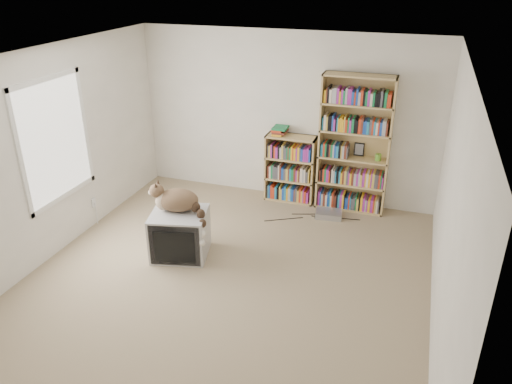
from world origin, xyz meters
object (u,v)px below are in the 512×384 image
(bookcase_short, at_px, (291,170))
(crt_tv, at_px, (180,234))
(dvd_player, at_px, (329,214))
(bookcase_tall, at_px, (354,148))
(cat, at_px, (181,205))

(bookcase_short, bearing_deg, crt_tv, -114.04)
(dvd_player, bearing_deg, bookcase_tall, 53.24)
(bookcase_short, bearing_deg, bookcase_tall, 0.16)
(cat, height_order, dvd_player, cat)
(cat, bearing_deg, bookcase_short, 52.42)
(cat, height_order, bookcase_short, bookcase_short)
(cat, bearing_deg, crt_tv, -151.89)
(cat, xyz_separation_m, bookcase_tall, (1.77, 1.95, 0.25))
(bookcase_short, distance_m, dvd_player, 0.91)
(crt_tv, relative_size, bookcase_short, 0.77)
(bookcase_tall, xyz_separation_m, dvd_player, (-0.23, -0.40, -0.89))
(bookcase_tall, height_order, dvd_player, bookcase_tall)
(crt_tv, bearing_deg, bookcase_short, 52.38)
(crt_tv, relative_size, bookcase_tall, 0.40)
(dvd_player, bearing_deg, cat, -141.84)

